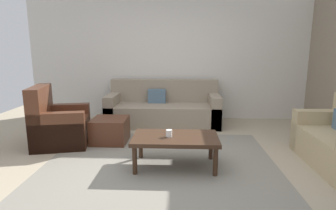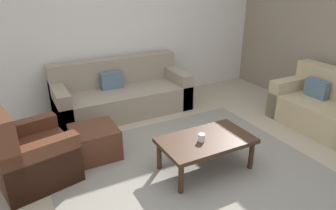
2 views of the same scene
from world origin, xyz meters
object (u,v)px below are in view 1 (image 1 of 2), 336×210
at_px(armchair_leather, 57,126).
at_px(coffee_table, 175,140).
at_px(cup, 169,133).
at_px(ottoman, 110,130).
at_px(couch_main, 164,109).

xyz_separation_m(armchair_leather, coffee_table, (1.90, -0.74, 0.05)).
bearing_deg(coffee_table, cup, -166.44).
relative_size(ottoman, cup, 6.21).
bearing_deg(couch_main, armchair_leather, -139.05).
xyz_separation_m(coffee_table, cup, (-0.08, -0.02, 0.10)).
xyz_separation_m(couch_main, armchair_leather, (-1.62, -1.40, 0.01)).
bearing_deg(armchair_leather, ottoman, 12.05).
relative_size(couch_main, cup, 24.69).
bearing_deg(armchair_leather, coffee_table, -21.28).
height_order(ottoman, cup, cup).
relative_size(couch_main, coffee_table, 2.02).
distance_m(coffee_table, cup, 0.13).
xyz_separation_m(couch_main, coffee_table, (0.28, -2.14, 0.06)).
relative_size(couch_main, ottoman, 3.97).
bearing_deg(ottoman, armchair_leather, -167.95).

